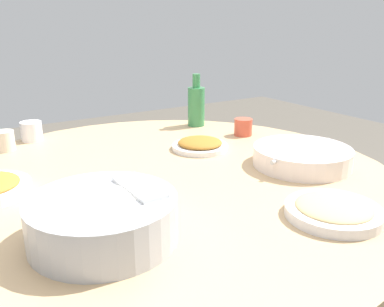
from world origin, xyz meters
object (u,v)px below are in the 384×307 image
(green_bottle, at_px, (196,105))
(dish_stirfry, at_px, (200,145))
(round_dining_table, at_px, (166,212))
(soup_bowl, at_px, (302,157))
(dish_noodles, at_px, (333,210))
(tea_cup_near, at_px, (32,131))
(tea_cup_side, at_px, (4,141))
(tea_cup_far, at_px, (243,127))
(rice_bowl, at_px, (103,218))

(green_bottle, bearing_deg, dish_stirfry, 149.29)
(round_dining_table, height_order, soup_bowl, soup_bowl)
(dish_noodles, bearing_deg, tea_cup_near, 23.57)
(dish_stirfry, xyz_separation_m, tea_cup_side, (0.35, 0.57, 0.02))
(green_bottle, height_order, tea_cup_near, green_bottle)
(tea_cup_far, bearing_deg, rice_bowl, 122.13)
(dish_stirfry, distance_m, tea_cup_side, 0.67)
(green_bottle, bearing_deg, round_dining_table, 138.17)
(dish_noodles, bearing_deg, round_dining_table, 24.12)
(round_dining_table, xyz_separation_m, tea_cup_side, (0.50, 0.35, 0.16))
(dish_stirfry, xyz_separation_m, tea_cup_near, (0.42, 0.47, 0.02))
(tea_cup_near, distance_m, tea_cup_far, 0.80)
(soup_bowl, bearing_deg, tea_cup_side, 48.76)
(rice_bowl, distance_m, soup_bowl, 0.68)
(soup_bowl, xyz_separation_m, tea_cup_side, (0.65, 0.74, 0.01))
(dish_stirfry, distance_m, green_bottle, 0.34)
(dish_noodles, bearing_deg, dish_stirfry, -2.52)
(soup_bowl, xyz_separation_m, dish_noodles, (-0.28, 0.20, -0.01))
(round_dining_table, bearing_deg, dish_stirfry, -55.80)
(tea_cup_far, bearing_deg, tea_cup_near, 62.88)
(tea_cup_side, bearing_deg, tea_cup_near, -53.27)
(dish_stirfry, bearing_deg, round_dining_table, 124.20)
(rice_bowl, relative_size, tea_cup_side, 4.37)
(round_dining_table, relative_size, tea_cup_far, 19.56)
(rice_bowl, xyz_separation_m, green_bottle, (0.69, -0.67, 0.04))
(tea_cup_near, xyz_separation_m, tea_cup_far, (-0.36, -0.71, -0.00))
(tea_cup_far, bearing_deg, dish_stirfry, 104.19)
(dish_noodles, height_order, tea_cup_far, tea_cup_far)
(round_dining_table, distance_m, rice_bowl, 0.41)
(tea_cup_far, bearing_deg, dish_noodles, 157.66)
(green_bottle, relative_size, tea_cup_near, 2.85)
(round_dining_table, xyz_separation_m, rice_bowl, (-0.25, 0.28, 0.17))
(dish_noodles, distance_m, tea_cup_far, 0.70)
(green_bottle, bearing_deg, tea_cup_side, 85.67)
(rice_bowl, xyz_separation_m, tea_cup_side, (0.75, 0.07, -0.01))
(tea_cup_far, bearing_deg, round_dining_table, 114.58)
(tea_cup_side, bearing_deg, dish_noodles, -149.64)
(dish_stirfry, distance_m, dish_noodles, 0.59)
(rice_bowl, xyz_separation_m, dish_stirfry, (0.41, -0.50, -0.03))
(dish_noodles, bearing_deg, green_bottle, -12.69)
(round_dining_table, height_order, dish_noodles, dish_noodles)
(green_bottle, bearing_deg, soup_bowl, 179.99)
(dish_stirfry, height_order, tea_cup_far, tea_cup_far)
(dish_noodles, bearing_deg, soup_bowl, -35.06)
(round_dining_table, bearing_deg, tea_cup_far, -65.42)
(round_dining_table, distance_m, tea_cup_far, 0.53)
(rice_bowl, relative_size, dish_stirfry, 1.56)
(dish_noodles, bearing_deg, tea_cup_side, 30.36)
(rice_bowl, distance_m, tea_cup_far, 0.88)
(dish_stirfry, bearing_deg, rice_bowl, 128.96)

